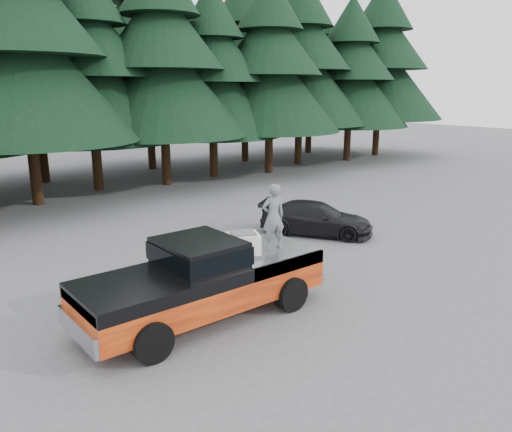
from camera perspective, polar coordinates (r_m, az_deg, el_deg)
ground at (r=12.91m, az=-0.44°, el=-9.37°), size 120.00×120.00×0.00m
pickup_truck at (r=11.69m, az=-5.98°, el=-8.52°), size 6.00×2.04×1.33m
truck_cab at (r=11.30m, az=-6.54°, el=-4.16°), size 1.66×1.90×0.59m
air_compressor at (r=11.87m, az=-1.50°, el=-3.34°), size 0.94×0.87×0.51m
man_on_bed at (r=12.20m, az=1.99°, el=-0.08°), size 0.68×0.53×1.64m
parked_car at (r=18.32m, az=6.90°, el=-0.26°), size 3.61×4.32×1.18m
treeline at (r=27.65m, az=-23.95°, el=18.51°), size 60.15×16.05×17.50m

